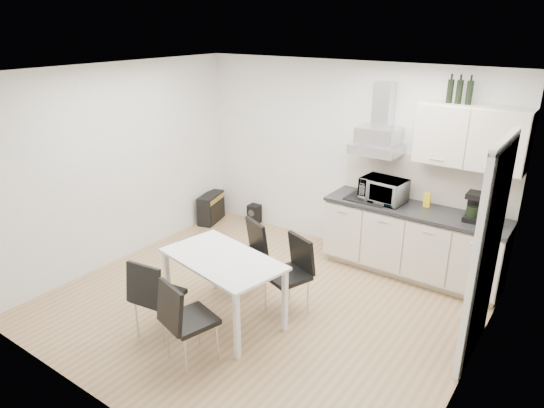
# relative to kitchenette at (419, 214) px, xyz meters

# --- Properties ---
(ground) EXTENTS (4.50, 4.50, 0.00)m
(ground) POSITION_rel_kitchenette_xyz_m (-1.19, -1.73, -0.83)
(ground) COLOR tan
(ground) RESTS_ON ground
(wall_back) EXTENTS (4.50, 0.10, 2.60)m
(wall_back) POSITION_rel_kitchenette_xyz_m (-1.19, 0.27, 0.47)
(wall_back) COLOR white
(wall_back) RESTS_ON ground
(wall_front) EXTENTS (4.50, 0.10, 2.60)m
(wall_front) POSITION_rel_kitchenette_xyz_m (-1.19, -3.73, 0.47)
(wall_front) COLOR white
(wall_front) RESTS_ON ground
(wall_left) EXTENTS (0.10, 4.00, 2.60)m
(wall_left) POSITION_rel_kitchenette_xyz_m (-3.44, -1.73, 0.47)
(wall_left) COLOR white
(wall_left) RESTS_ON ground
(wall_right) EXTENTS (0.10, 4.00, 2.60)m
(wall_right) POSITION_rel_kitchenette_xyz_m (1.06, -1.73, 0.47)
(wall_right) COLOR white
(wall_right) RESTS_ON ground
(ceiling) EXTENTS (4.50, 4.50, 0.00)m
(ceiling) POSITION_rel_kitchenette_xyz_m (-1.19, -1.73, 1.77)
(ceiling) COLOR white
(ceiling) RESTS_ON wall_back
(doorway) EXTENTS (0.08, 1.04, 2.10)m
(doorway) POSITION_rel_kitchenette_xyz_m (1.02, -1.18, 0.22)
(doorway) COLOR white
(doorway) RESTS_ON ground
(kitchenette) EXTENTS (2.22, 0.64, 2.52)m
(kitchenette) POSITION_rel_kitchenette_xyz_m (0.00, 0.00, 0.00)
(kitchenette) COLOR beige
(kitchenette) RESTS_ON ground
(dining_table) EXTENTS (1.42, 0.98, 0.75)m
(dining_table) POSITION_rel_kitchenette_xyz_m (-1.33, -2.17, -0.17)
(dining_table) COLOR white
(dining_table) RESTS_ON ground
(chair_far_left) EXTENTS (0.60, 0.63, 0.88)m
(chair_far_left) POSITION_rel_kitchenette_xyz_m (-1.52, -1.60, -0.39)
(chair_far_left) COLOR black
(chair_far_left) RESTS_ON ground
(chair_far_right) EXTENTS (0.59, 0.62, 0.88)m
(chair_far_right) POSITION_rel_kitchenette_xyz_m (-0.86, -1.66, -0.39)
(chair_far_right) COLOR black
(chair_far_right) RESTS_ON ground
(chair_near_left) EXTENTS (0.51, 0.56, 0.88)m
(chair_near_left) POSITION_rel_kitchenette_xyz_m (-1.70, -2.75, -0.39)
(chair_near_left) COLOR black
(chair_near_left) RESTS_ON ground
(chair_near_right) EXTENTS (0.56, 0.60, 0.88)m
(chair_near_right) POSITION_rel_kitchenette_xyz_m (-1.13, -2.87, -0.39)
(chair_near_right) COLOR black
(chair_near_right) RESTS_ON ground
(guitar_amp) EXTENTS (0.38, 0.60, 0.46)m
(guitar_amp) POSITION_rel_kitchenette_xyz_m (-3.30, -0.18, -0.60)
(guitar_amp) COLOR black
(guitar_amp) RESTS_ON ground
(floor_speaker) EXTENTS (0.19, 0.17, 0.31)m
(floor_speaker) POSITION_rel_kitchenette_xyz_m (-2.69, 0.17, -0.68)
(floor_speaker) COLOR black
(floor_speaker) RESTS_ON ground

